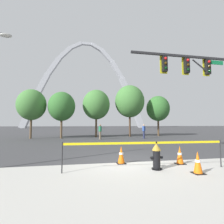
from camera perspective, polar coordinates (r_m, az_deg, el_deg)
ground_plane at (r=7.53m, az=5.78°, el=-16.51°), size 240.00×240.00×0.00m
sidewalk_near_curb at (r=3.97m, az=24.78°, el=-27.77°), size 40.00×8.00×0.01m
fire_hydrant at (r=6.43m, az=14.81°, el=-14.31°), size 0.46×0.48×0.99m
caution_tape_barrier at (r=6.24m, az=11.62°, el=-12.36°), size 5.84×0.30×1.03m
traffic_cone_by_hydrant at (r=7.13m, az=3.13°, el=-14.29°), size 0.36×0.36×0.73m
traffic_cone_mid_sidewalk at (r=6.40m, az=27.05°, el=-15.03°), size 0.36×0.36×0.73m
traffic_cone_curb_edge at (r=7.57m, az=21.99°, el=-13.41°), size 0.36×0.36×0.73m
traffic_signal_gantry at (r=11.54m, az=28.47°, el=9.66°), size 6.42×0.44×6.00m
monument_arch at (r=74.78m, az=-8.81°, el=7.87°), size 52.67×2.41×38.28m
tree_far_left at (r=20.96m, az=-25.59°, el=2.22°), size 3.16×3.16×5.53m
tree_left_mid at (r=20.10m, az=-16.66°, el=1.82°), size 3.04×3.04×5.31m
tree_center_left at (r=21.25m, az=-5.35°, el=2.50°), size 3.39×3.39×5.93m
tree_center_right at (r=22.18m, az=5.99°, el=3.59°), size 3.82×3.82×6.69m
tree_right_mid at (r=24.04m, az=15.30°, el=1.14°), size 3.14×3.14×5.49m
pedestrian_walking_left at (r=18.07m, az=-4.05°, el=-6.64°), size 0.35×0.39×1.59m
pedestrian_standing_center at (r=19.25m, az=10.74°, el=-6.42°), size 0.39×0.37×1.59m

